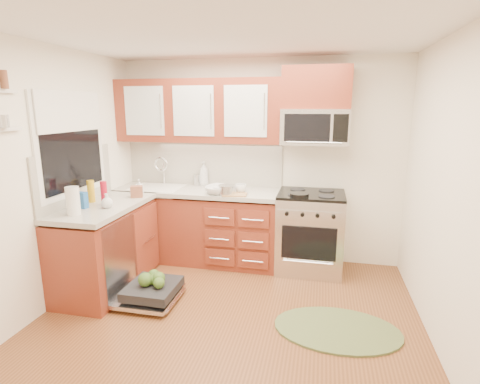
% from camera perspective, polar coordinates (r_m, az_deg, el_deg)
% --- Properties ---
extents(floor, '(3.50, 3.50, 0.00)m').
position_cam_1_polar(floor, '(3.55, -2.43, -20.06)').
color(floor, brown).
rests_on(floor, ground).
extents(ceiling, '(3.50, 3.50, 0.00)m').
position_cam_1_polar(ceiling, '(3.03, -2.92, 23.76)').
color(ceiling, white).
rests_on(ceiling, ground).
extents(wall_back, '(3.50, 0.04, 2.50)m').
position_cam_1_polar(wall_back, '(4.74, 2.87, 4.65)').
color(wall_back, white).
rests_on(wall_back, ground).
extents(wall_front, '(3.50, 0.04, 2.50)m').
position_cam_1_polar(wall_front, '(1.52, -20.57, -14.40)').
color(wall_front, white).
rests_on(wall_front, ground).
extents(wall_left, '(0.04, 3.50, 2.50)m').
position_cam_1_polar(wall_left, '(3.89, -28.44, 1.28)').
color(wall_left, white).
rests_on(wall_left, ground).
extents(wall_right, '(0.04, 3.50, 2.50)m').
position_cam_1_polar(wall_right, '(3.11, 30.32, -1.51)').
color(wall_right, white).
rests_on(wall_right, ground).
extents(base_cabinet_back, '(2.05, 0.60, 0.85)m').
position_cam_1_polar(base_cabinet_back, '(4.82, -6.43, -5.37)').
color(base_cabinet_back, maroon).
rests_on(base_cabinet_back, ground).
extents(base_cabinet_left, '(0.60, 1.25, 0.85)m').
position_cam_1_polar(base_cabinet_left, '(4.33, -19.68, -8.20)').
color(base_cabinet_left, maroon).
rests_on(base_cabinet_left, ground).
extents(countertop_back, '(2.07, 0.64, 0.05)m').
position_cam_1_polar(countertop_back, '(4.68, -6.61, 0.12)').
color(countertop_back, '#A5A297').
rests_on(countertop_back, base_cabinet_back).
extents(countertop_left, '(0.64, 1.27, 0.05)m').
position_cam_1_polar(countertop_left, '(4.19, -20.06, -2.12)').
color(countertop_left, '#A5A297').
rests_on(countertop_left, base_cabinet_left).
extents(backsplash_back, '(2.05, 0.02, 0.57)m').
position_cam_1_polar(backsplash_back, '(4.90, -5.58, 4.41)').
color(backsplash_back, '#B3ACA0').
rests_on(backsplash_back, ground).
extents(backsplash_left, '(0.02, 1.25, 0.57)m').
position_cam_1_polar(backsplash_left, '(4.29, -23.71, 2.16)').
color(backsplash_left, '#B3ACA0').
rests_on(backsplash_left, ground).
extents(upper_cabinets, '(2.05, 0.35, 0.75)m').
position_cam_1_polar(upper_cabinets, '(4.69, -6.38, 12.17)').
color(upper_cabinets, maroon).
rests_on(upper_cabinets, ground).
extents(cabinet_over_mw, '(0.76, 0.35, 0.47)m').
position_cam_1_polar(cabinet_over_mw, '(4.45, 11.58, 15.31)').
color(cabinet_over_mw, maroon).
rests_on(cabinet_over_mw, ground).
extents(range, '(0.76, 0.64, 0.95)m').
position_cam_1_polar(range, '(4.54, 10.60, -5.99)').
color(range, silver).
rests_on(range, ground).
extents(microwave, '(0.76, 0.38, 0.40)m').
position_cam_1_polar(microwave, '(4.43, 11.32, 9.70)').
color(microwave, silver).
rests_on(microwave, ground).
extents(sink, '(0.62, 0.50, 0.26)m').
position_cam_1_polar(sink, '(4.88, -12.50, -0.78)').
color(sink, white).
rests_on(sink, ground).
extents(dishwasher, '(0.70, 0.60, 0.20)m').
position_cam_1_polar(dishwasher, '(4.01, -13.66, -14.61)').
color(dishwasher, silver).
rests_on(dishwasher, ground).
extents(window, '(0.03, 1.05, 1.05)m').
position_cam_1_polar(window, '(4.22, -24.33, 6.63)').
color(window, white).
rests_on(window, ground).
extents(window_blind, '(0.02, 0.96, 0.40)m').
position_cam_1_polar(window_blind, '(4.19, -24.47, 11.11)').
color(window_blind, white).
rests_on(window_blind, ground).
extents(shelf_lower, '(0.04, 0.40, 0.03)m').
position_cam_1_polar(shelf_lower, '(3.55, -32.60, 8.03)').
color(shelf_lower, white).
rests_on(shelf_lower, ground).
extents(rug, '(1.30, 1.08, 0.02)m').
position_cam_1_polar(rug, '(3.61, 14.57, -19.62)').
color(rug, '#617241').
rests_on(rug, ground).
extents(skillet, '(0.22, 0.22, 0.04)m').
position_cam_1_polar(skillet, '(4.20, 9.03, -0.44)').
color(skillet, black).
rests_on(skillet, range).
extents(stock_pot, '(0.26, 0.26, 0.12)m').
position_cam_1_polar(stock_pot, '(4.33, -2.03, 0.28)').
color(stock_pot, silver).
rests_on(stock_pot, countertop_back).
extents(cutting_board, '(0.29, 0.21, 0.02)m').
position_cam_1_polar(cutting_board, '(4.32, -0.80, -0.40)').
color(cutting_board, '#A17949').
rests_on(cutting_board, countertop_back).
extents(canister, '(0.11, 0.11, 0.15)m').
position_cam_1_polar(canister, '(4.87, -6.50, 1.83)').
color(canister, silver).
rests_on(canister, countertop_back).
extents(paper_towel_roll, '(0.16, 0.16, 0.27)m').
position_cam_1_polar(paper_towel_roll, '(3.86, -24.11, -1.25)').
color(paper_towel_roll, white).
rests_on(paper_towel_roll, countertop_left).
extents(mustard_bottle, '(0.10, 0.10, 0.24)m').
position_cam_1_polar(mustard_bottle, '(4.31, -21.75, 0.10)').
color(mustard_bottle, gold).
rests_on(mustard_bottle, countertop_left).
extents(red_bottle, '(0.08, 0.08, 0.25)m').
position_cam_1_polar(red_bottle, '(4.13, -20.02, -0.18)').
color(red_bottle, '#A80E22').
rests_on(red_bottle, countertop_left).
extents(wooden_box, '(0.16, 0.14, 0.13)m').
position_cam_1_polar(wooden_box, '(4.38, -15.47, 0.06)').
color(wooden_box, brown).
rests_on(wooden_box, countertop_left).
extents(blue_carton, '(0.11, 0.08, 0.17)m').
position_cam_1_polar(blue_carton, '(4.08, -22.92, -1.16)').
color(blue_carton, '#245EAA').
rests_on(blue_carton, countertop_left).
extents(bowl_a, '(0.32, 0.32, 0.06)m').
position_cam_1_polar(bowl_a, '(4.62, -3.40, 0.70)').
color(bowl_a, '#999999').
rests_on(bowl_a, countertop_back).
extents(bowl_b, '(0.36, 0.36, 0.09)m').
position_cam_1_polar(bowl_b, '(4.40, -3.58, 0.25)').
color(bowl_b, '#999999').
rests_on(bowl_b, countertop_back).
extents(cup, '(0.16, 0.16, 0.11)m').
position_cam_1_polar(cup, '(4.43, 0.11, 0.52)').
color(cup, '#999999').
rests_on(cup, countertop_back).
extents(soap_bottle_a, '(0.14, 0.15, 0.31)m').
position_cam_1_polar(soap_bottle_a, '(4.86, -5.54, 2.80)').
color(soap_bottle_a, '#999999').
rests_on(soap_bottle_a, countertop_back).
extents(soap_bottle_b, '(0.09, 0.09, 0.17)m').
position_cam_1_polar(soap_bottle_b, '(4.53, -15.11, 0.77)').
color(soap_bottle_b, '#999999').
rests_on(soap_bottle_b, countertop_left).
extents(soap_bottle_c, '(0.15, 0.15, 0.15)m').
position_cam_1_polar(soap_bottle_c, '(4.01, -19.62, -1.26)').
color(soap_bottle_c, '#999999').
rests_on(soap_bottle_c, countertop_left).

